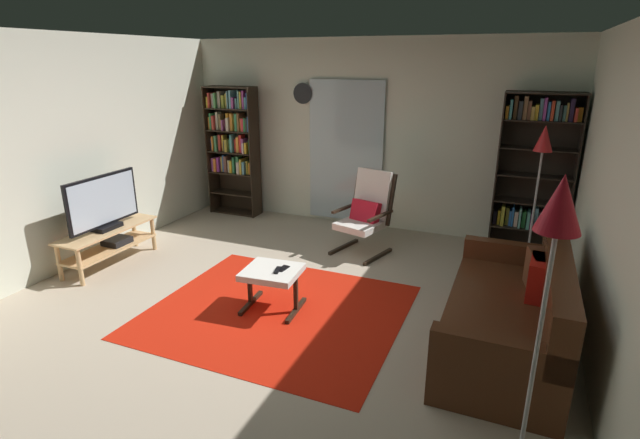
{
  "coord_description": "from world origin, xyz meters",
  "views": [
    {
      "loc": [
        2.01,
        -3.59,
        2.31
      ],
      "look_at": [
        0.25,
        0.61,
        0.8
      ],
      "focal_mm": 27.09,
      "sensor_mm": 36.0,
      "label": 1
    }
  ],
  "objects_px": {
    "leather_sofa": "(512,314)",
    "floor_lamp_by_shelf": "(542,153)",
    "television": "(103,204)",
    "cell_phone": "(283,268)",
    "bookshelf_near_sofa": "(534,171)",
    "ottoman": "(272,276)",
    "floor_lamp_by_sofa": "(555,239)",
    "tv_remote": "(277,270)",
    "bookshelf_near_tv": "(233,141)",
    "tv_stand": "(110,240)",
    "lounge_armchair": "(366,210)",
    "wall_clock": "(303,93)"
  },
  "relations": [
    {
      "from": "floor_lamp_by_shelf",
      "to": "lounge_armchair",
      "type": "bearing_deg",
      "value": -171.22
    },
    {
      "from": "television",
      "to": "leather_sofa",
      "type": "bearing_deg",
      "value": -0.25
    },
    {
      "from": "tv_remote",
      "to": "floor_lamp_by_shelf",
      "type": "height_order",
      "value": "floor_lamp_by_shelf"
    },
    {
      "from": "floor_lamp_by_shelf",
      "to": "cell_phone",
      "type": "bearing_deg",
      "value": -136.84
    },
    {
      "from": "leather_sofa",
      "to": "ottoman",
      "type": "distance_m",
      "value": 2.16
    },
    {
      "from": "television",
      "to": "floor_lamp_by_sofa",
      "type": "xyz_separation_m",
      "value": [
        4.52,
        -1.55,
        0.77
      ]
    },
    {
      "from": "bookshelf_near_tv",
      "to": "tv_stand",
      "type": "bearing_deg",
      "value": -96.93
    },
    {
      "from": "tv_stand",
      "to": "bookshelf_near_tv",
      "type": "relative_size",
      "value": 0.63
    },
    {
      "from": "bookshelf_near_sofa",
      "to": "cell_phone",
      "type": "distance_m",
      "value": 3.34
    },
    {
      "from": "television",
      "to": "ottoman",
      "type": "height_order",
      "value": "television"
    },
    {
      "from": "bookshelf_near_tv",
      "to": "cell_phone",
      "type": "bearing_deg",
      "value": -49.94
    },
    {
      "from": "tv_remote",
      "to": "floor_lamp_by_shelf",
      "type": "distance_m",
      "value": 3.17
    },
    {
      "from": "bookshelf_near_tv",
      "to": "tv_remote",
      "type": "height_order",
      "value": "bookshelf_near_tv"
    },
    {
      "from": "leather_sofa",
      "to": "tv_stand",
      "type": "bearing_deg",
      "value": 179.51
    },
    {
      "from": "tv_stand",
      "to": "floor_lamp_by_shelf",
      "type": "distance_m",
      "value": 5.01
    },
    {
      "from": "television",
      "to": "cell_phone",
      "type": "relative_size",
      "value": 7.06
    },
    {
      "from": "television",
      "to": "floor_lamp_by_shelf",
      "type": "distance_m",
      "value": 4.94
    },
    {
      "from": "wall_clock",
      "to": "tv_remote",
      "type": "bearing_deg",
      "value": -70.31
    },
    {
      "from": "lounge_armchair",
      "to": "tv_remote",
      "type": "bearing_deg",
      "value": -99.52
    },
    {
      "from": "ottoman",
      "to": "tv_remote",
      "type": "relative_size",
      "value": 3.88
    },
    {
      "from": "bookshelf_near_sofa",
      "to": "tv_remote",
      "type": "xyz_separation_m",
      "value": [
        -2.15,
        -2.57,
        -0.6
      ]
    },
    {
      "from": "lounge_armchair",
      "to": "floor_lamp_by_sofa",
      "type": "relative_size",
      "value": 0.56
    },
    {
      "from": "ottoman",
      "to": "tv_remote",
      "type": "distance_m",
      "value": 0.11
    },
    {
      "from": "bookshelf_near_tv",
      "to": "leather_sofa",
      "type": "height_order",
      "value": "bookshelf_near_tv"
    },
    {
      "from": "leather_sofa",
      "to": "bookshelf_near_sofa",
      "type": "bearing_deg",
      "value": 88.22
    },
    {
      "from": "bookshelf_near_tv",
      "to": "cell_phone",
      "type": "xyz_separation_m",
      "value": [
        2.1,
        -2.49,
        -0.71
      ]
    },
    {
      "from": "leather_sofa",
      "to": "floor_lamp_by_shelf",
      "type": "xyz_separation_m",
      "value": [
        0.11,
        1.88,
        1.04
      ]
    },
    {
      "from": "bookshelf_near_sofa",
      "to": "tv_stand",
      "type": "bearing_deg",
      "value": -152.73
    },
    {
      "from": "tv_stand",
      "to": "tv_remote",
      "type": "bearing_deg",
      "value": -6.16
    },
    {
      "from": "television",
      "to": "cell_phone",
      "type": "bearing_deg",
      "value": -4.11
    },
    {
      "from": "tv_stand",
      "to": "floor_lamp_by_sofa",
      "type": "bearing_deg",
      "value": -19.08
    },
    {
      "from": "tv_stand",
      "to": "floor_lamp_by_shelf",
      "type": "bearing_deg",
      "value": 22.05
    },
    {
      "from": "television",
      "to": "cell_phone",
      "type": "xyz_separation_m",
      "value": [
        2.38,
        -0.17,
        -0.32
      ]
    },
    {
      "from": "tv_stand",
      "to": "floor_lamp_by_sofa",
      "type": "xyz_separation_m",
      "value": [
        4.52,
        -1.56,
        1.23
      ]
    },
    {
      "from": "lounge_armchair",
      "to": "tv_remote",
      "type": "xyz_separation_m",
      "value": [
        -0.3,
        -1.8,
        -0.11
      ]
    },
    {
      "from": "television",
      "to": "bookshelf_near_sofa",
      "type": "distance_m",
      "value": 5.08
    },
    {
      "from": "leather_sofa",
      "to": "tv_remote",
      "type": "relative_size",
      "value": 13.87
    },
    {
      "from": "lounge_armchair",
      "to": "bookshelf_near_tv",
      "type": "bearing_deg",
      "value": 162.28
    },
    {
      "from": "ottoman",
      "to": "television",
      "type": "bearing_deg",
      "value": 174.55
    },
    {
      "from": "ottoman",
      "to": "floor_lamp_by_shelf",
      "type": "bearing_deg",
      "value": 42.57
    },
    {
      "from": "bookshelf_near_sofa",
      "to": "cell_phone",
      "type": "bearing_deg",
      "value": -130.23
    },
    {
      "from": "bookshelf_near_sofa",
      "to": "tv_remote",
      "type": "distance_m",
      "value": 3.41
    },
    {
      "from": "leather_sofa",
      "to": "wall_clock",
      "type": "xyz_separation_m",
      "value": [
        -3.06,
        2.53,
        1.55
      ]
    },
    {
      "from": "tv_remote",
      "to": "cell_phone",
      "type": "height_order",
      "value": "tv_remote"
    },
    {
      "from": "bookshelf_near_sofa",
      "to": "wall_clock",
      "type": "xyz_separation_m",
      "value": [
        -3.13,
        0.17,
        0.82
      ]
    },
    {
      "from": "bookshelf_near_sofa",
      "to": "floor_lamp_by_sofa",
      "type": "height_order",
      "value": "bookshelf_near_sofa"
    },
    {
      "from": "tv_remote",
      "to": "bookshelf_near_sofa",
      "type": "bearing_deg",
      "value": 35.53
    },
    {
      "from": "lounge_armchair",
      "to": "floor_lamp_by_sofa",
      "type": "height_order",
      "value": "floor_lamp_by_sofa"
    },
    {
      "from": "bookshelf_near_sofa",
      "to": "ottoman",
      "type": "xyz_separation_m",
      "value": [
        -2.22,
        -2.56,
        -0.68
      ]
    },
    {
      "from": "bookshelf_near_sofa",
      "to": "leather_sofa",
      "type": "relative_size",
      "value": 0.98
    }
  ]
}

